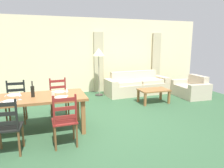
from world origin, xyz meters
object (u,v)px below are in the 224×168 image
at_px(couch, 136,86).
at_px(armchair_upholstered, 192,89).
at_px(wine_glass_near_left, 20,94).
at_px(dining_chair_far_left, 16,102).
at_px(dining_chair_near_right, 65,120).
at_px(coffee_cup_primary, 53,93).
at_px(coffee_table, 154,91).
at_px(wine_glass_near_right, 67,90).
at_px(dining_chair_near_left, 7,127).
at_px(dining_table, 37,101).
at_px(standing_lamp, 99,55).
at_px(dining_chair_far_right, 59,98).
at_px(wine_bottle, 33,91).

relative_size(couch, armchair_upholstered, 1.96).
xyz_separation_m(wine_glass_near_left, couch, (3.58, 2.51, -0.57)).
bearing_deg(couch, dining_chair_far_left, -156.67).
distance_m(dining_chair_near_right, coffee_cup_primary, 0.82).
relative_size(coffee_cup_primary, coffee_table, 0.10).
bearing_deg(wine_glass_near_right, dining_chair_near_left, -147.46).
relative_size(dining_table, standing_lamp, 1.16).
bearing_deg(dining_chair_far_right, dining_chair_near_left, -120.69).
relative_size(wine_bottle, standing_lamp, 0.19).
relative_size(dining_chair_far_right, coffee_cup_primary, 10.67).
height_order(dining_table, wine_bottle, wine_bottle).
xyz_separation_m(dining_chair_far_right, wine_bottle, (-0.54, -0.78, 0.39)).
xyz_separation_m(dining_chair_near_right, dining_chair_far_right, (0.01, 1.54, 0.00)).
bearing_deg(dining_chair_near_right, dining_chair_far_right, 89.65).
distance_m(wine_glass_near_left, coffee_cup_primary, 0.62).
bearing_deg(dining_chair_near_right, standing_lamp, 65.91).
distance_m(dining_chair_near_left, couch, 4.87).
xyz_separation_m(dining_chair_near_left, dining_chair_near_right, (0.90, -0.01, 0.00)).
xyz_separation_m(dining_chair_far_left, wine_glass_near_right, (1.06, -0.85, 0.38)).
bearing_deg(wine_glass_near_right, coffee_cup_primary, 162.04).
height_order(dining_chair_far_right, couch, dining_chair_far_right).
bearing_deg(coffee_cup_primary, wine_glass_near_left, -168.32).
distance_m(wine_bottle, armchair_upholstered, 5.21).
relative_size(dining_chair_far_right, couch, 0.41).
height_order(dining_chair_far_right, coffee_table, dining_chair_far_right).
xyz_separation_m(wine_bottle, coffee_cup_primary, (0.38, -0.02, -0.07)).
xyz_separation_m(wine_glass_near_left, coffee_cup_primary, (0.60, 0.12, -0.07)).
bearing_deg(coffee_table, armchair_upholstered, 8.69).
height_order(dining_table, dining_chair_near_right, dining_chair_near_right).
bearing_deg(dining_chair_near_right, dining_table, 120.63).
distance_m(dining_chair_far_left, armchair_upholstered, 5.44).
distance_m(coffee_cup_primary, couch, 3.85).
relative_size(dining_chair_near_left, couch, 0.41).
bearing_deg(coffee_table, wine_bottle, -161.09).
distance_m(dining_chair_far_left, wine_glass_near_left, 0.98).
height_order(dining_chair_far_left, standing_lamp, standing_lamp).
bearing_deg(armchair_upholstered, dining_chair_far_left, -173.04).
bearing_deg(dining_chair_near_right, coffee_cup_primary, 101.46).
distance_m(wine_glass_near_right, couch, 3.71).
distance_m(dining_chair_far_right, standing_lamp, 2.48).
xyz_separation_m(coffee_table, armchair_upholstered, (1.62, 0.25, -0.11)).
distance_m(dining_chair_near_right, standing_lamp, 3.75).
height_order(wine_glass_near_left, standing_lamp, standing_lamp).
bearing_deg(dining_chair_far_left, coffee_table, 6.21).
distance_m(dining_table, wine_glass_near_right, 0.62).
height_order(dining_chair_far_left, dining_chair_far_right, same).
distance_m(dining_table, dining_chair_far_right, 0.92).
relative_size(dining_chair_near_left, wine_bottle, 3.04).
relative_size(wine_bottle, armchair_upholstered, 0.27).
xyz_separation_m(dining_chair_far_left, wine_bottle, (0.41, -0.74, 0.39)).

